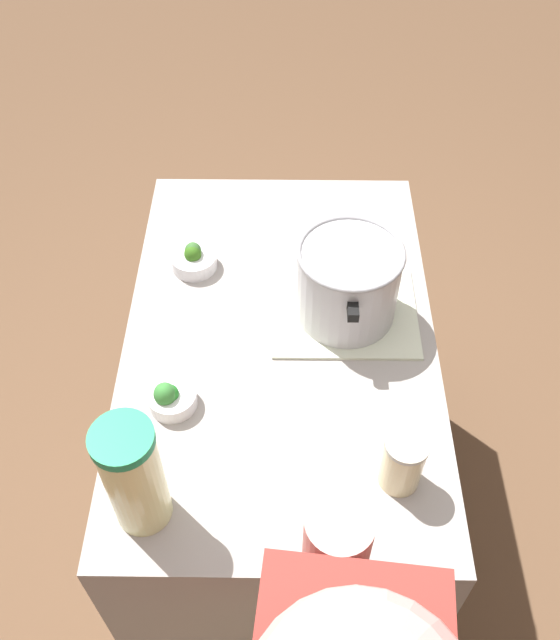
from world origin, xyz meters
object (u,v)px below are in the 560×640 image
(lemonade_pitcher, at_px, (134,476))
(broccoli_bowl_front, at_px, (194,259))
(mason_jar, at_px, (403,462))
(broccoli_bowl_center, at_px, (171,397))
(cooking_pot, at_px, (348,281))

(lemonade_pitcher, bearing_deg, broccoli_bowl_front, 176.95)
(mason_jar, relative_size, broccoli_bowl_center, 1.33)
(lemonade_pitcher, bearing_deg, cooking_pot, 141.25)
(lemonade_pitcher, distance_m, broccoli_bowl_center, 0.27)
(lemonade_pitcher, height_order, broccoli_bowl_front, lemonade_pitcher)
(cooking_pot, height_order, broccoli_bowl_front, cooking_pot)
(lemonade_pitcher, distance_m, mason_jar, 0.51)
(lemonade_pitcher, relative_size, mason_jar, 1.97)
(cooking_pot, xyz_separation_m, broccoli_bowl_front, (-0.16, -0.38, -0.09))
(broccoli_bowl_front, bearing_deg, mason_jar, 37.84)
(cooking_pot, relative_size, mason_jar, 2.21)
(broccoli_bowl_front, bearing_deg, lemonade_pitcher, -3.05)
(lemonade_pitcher, xyz_separation_m, broccoli_bowl_center, (-0.25, 0.03, -0.11))
(lemonade_pitcher, xyz_separation_m, broccoli_bowl_front, (-0.68, 0.04, -0.11))
(mason_jar, relative_size, broccoli_bowl_front, 1.21)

